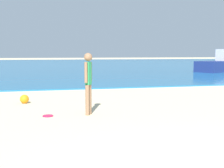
# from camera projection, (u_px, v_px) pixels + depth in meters

# --- Properties ---
(water) EXTENTS (160.00, 60.00, 0.06)m
(water) POSITION_uv_depth(u_px,v_px,m) (66.00, 64.00, 42.15)
(water) COLOR #1E6B9E
(water) RESTS_ON ground
(person_standing) EXTENTS (0.24, 0.35, 1.70)m
(person_standing) POSITION_uv_depth(u_px,v_px,m) (88.00, 80.00, 7.53)
(person_standing) COLOR #936B4C
(person_standing) RESTS_ON ground
(frisbee) EXTENTS (0.28, 0.28, 0.03)m
(frisbee) POSITION_uv_depth(u_px,v_px,m) (48.00, 116.00, 7.43)
(frisbee) COLOR #E51E4C
(frisbee) RESTS_ON ground
(boat_near) EXTENTS (6.09, 4.31, 2.00)m
(boat_near) POSITION_uv_depth(u_px,v_px,m) (223.00, 64.00, 25.12)
(boat_near) COLOR navy
(boat_near) RESTS_ON water
(beach_ball) EXTENTS (0.30, 0.30, 0.30)m
(beach_ball) POSITION_uv_depth(u_px,v_px,m) (24.00, 99.00, 9.33)
(beach_ball) COLOR orange
(beach_ball) RESTS_ON ground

